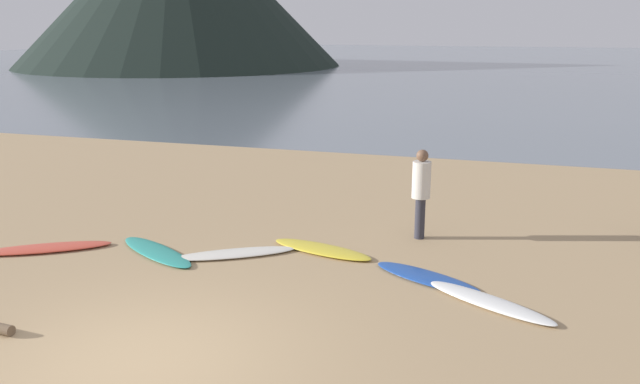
{
  "coord_description": "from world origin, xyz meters",
  "views": [
    {
      "loc": [
        4.24,
        -6.18,
        4.05
      ],
      "look_at": [
        0.39,
        6.47,
        0.6
      ],
      "focal_mm": 36.56,
      "sensor_mm": 36.0,
      "label": 1
    }
  ],
  "objects_px": {
    "surfboard_3": "(322,249)",
    "surfboard_5": "(488,302)",
    "surfboard_2": "(235,253)",
    "person_1": "(421,187)",
    "surfboard_0": "(45,248)",
    "surfboard_4": "(427,277)",
    "surfboard_1": "(157,252)"
  },
  "relations": [
    {
      "from": "surfboard_1",
      "to": "surfboard_5",
      "type": "height_order",
      "value": "surfboard_5"
    },
    {
      "from": "surfboard_1",
      "to": "surfboard_5",
      "type": "relative_size",
      "value": 1.0
    },
    {
      "from": "surfboard_4",
      "to": "person_1",
      "type": "bearing_deg",
      "value": 128.24
    },
    {
      "from": "surfboard_0",
      "to": "surfboard_2",
      "type": "bearing_deg",
      "value": -19.12
    },
    {
      "from": "surfboard_3",
      "to": "surfboard_5",
      "type": "bearing_deg",
      "value": -10.61
    },
    {
      "from": "surfboard_1",
      "to": "surfboard_2",
      "type": "xyz_separation_m",
      "value": [
        1.39,
        0.32,
        0.0
      ]
    },
    {
      "from": "surfboard_5",
      "to": "person_1",
      "type": "bearing_deg",
      "value": 147.45
    },
    {
      "from": "surfboard_0",
      "to": "surfboard_4",
      "type": "bearing_deg",
      "value": -26.36
    },
    {
      "from": "surfboard_4",
      "to": "person_1",
      "type": "xyz_separation_m",
      "value": [
        -0.44,
        2.06,
        0.99
      ]
    },
    {
      "from": "surfboard_2",
      "to": "surfboard_4",
      "type": "distance_m",
      "value": 3.46
    },
    {
      "from": "surfboard_0",
      "to": "surfboard_3",
      "type": "distance_m",
      "value": 5.08
    },
    {
      "from": "surfboard_0",
      "to": "surfboard_4",
      "type": "height_order",
      "value": "surfboard_0"
    },
    {
      "from": "person_1",
      "to": "surfboard_3",
      "type": "bearing_deg",
      "value": 63.32
    },
    {
      "from": "surfboard_2",
      "to": "person_1",
      "type": "distance_m",
      "value": 3.73
    },
    {
      "from": "surfboard_0",
      "to": "surfboard_4",
      "type": "relative_size",
      "value": 1.18
    },
    {
      "from": "surfboard_2",
      "to": "surfboard_4",
      "type": "relative_size",
      "value": 1.12
    },
    {
      "from": "surfboard_1",
      "to": "person_1",
      "type": "bearing_deg",
      "value": 57.54
    },
    {
      "from": "surfboard_2",
      "to": "surfboard_4",
      "type": "xyz_separation_m",
      "value": [
        3.46,
        -0.12,
        -0.0
      ]
    },
    {
      "from": "surfboard_0",
      "to": "person_1",
      "type": "relative_size",
      "value": 1.34
    },
    {
      "from": "surfboard_0",
      "to": "surfboard_2",
      "type": "distance_m",
      "value": 3.52
    },
    {
      "from": "surfboard_3",
      "to": "person_1",
      "type": "bearing_deg",
      "value": 54.59
    },
    {
      "from": "person_1",
      "to": "surfboard_1",
      "type": "bearing_deg",
      "value": 51.45
    },
    {
      "from": "surfboard_3",
      "to": "surfboard_5",
      "type": "xyz_separation_m",
      "value": [
        3.03,
        -1.49,
        0.0
      ]
    },
    {
      "from": "surfboard_1",
      "to": "surfboard_2",
      "type": "relative_size",
      "value": 0.98
    },
    {
      "from": "surfboard_1",
      "to": "surfboard_3",
      "type": "distance_m",
      "value": 2.99
    },
    {
      "from": "surfboard_1",
      "to": "surfboard_2",
      "type": "bearing_deg",
      "value": 43.55
    },
    {
      "from": "surfboard_0",
      "to": "surfboard_4",
      "type": "distance_m",
      "value": 6.93
    },
    {
      "from": "surfboard_2",
      "to": "person_1",
      "type": "xyz_separation_m",
      "value": [
        3.02,
        1.94,
        0.99
      ]
    },
    {
      "from": "surfboard_4",
      "to": "person_1",
      "type": "distance_m",
      "value": 2.33
    },
    {
      "from": "surfboard_2",
      "to": "person_1",
      "type": "height_order",
      "value": "person_1"
    },
    {
      "from": "surfboard_3",
      "to": "person_1",
      "type": "relative_size",
      "value": 1.17
    },
    {
      "from": "surfboard_1",
      "to": "surfboard_4",
      "type": "xyz_separation_m",
      "value": [
        4.85,
        0.2,
        -0.0
      ]
    }
  ]
}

